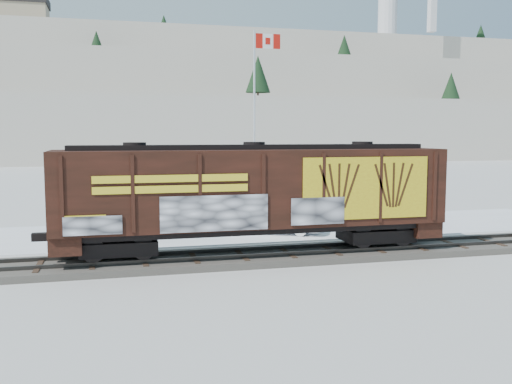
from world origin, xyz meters
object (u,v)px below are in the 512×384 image
object	(u,v)px
hopper_railcar	(254,192)
flagpole	(256,144)
car_silver	(136,222)
car_dark	(377,211)
car_white	(276,218)

from	to	relation	value
hopper_railcar	flagpole	xyz separation A→B (m)	(3.98, 15.39, 1.72)
car_silver	car_dark	bearing A→B (deg)	-65.44
flagpole	car_silver	size ratio (longest dim) A/B	3.02
flagpole	car_dark	world-z (taller)	flagpole
hopper_railcar	car_white	size ratio (longest dim) A/B	3.31
car_dark	hopper_railcar	bearing A→B (deg)	142.64
flagpole	car_white	xyz separation A→B (m)	(-1.32, -9.48, -3.79)
flagpole	car_dark	size ratio (longest dim) A/B	2.34
car_silver	car_white	world-z (taller)	car_white
car_silver	car_white	distance (m)	7.39
hopper_railcar	car_white	world-z (taller)	hopper_railcar
car_white	car_dark	xyz separation A→B (m)	(6.63, 1.40, -0.04)
hopper_railcar	car_silver	bearing A→B (deg)	122.91
hopper_railcar	car_dark	size ratio (longest dim) A/B	3.09
flagpole	car_silver	distance (m)	12.54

